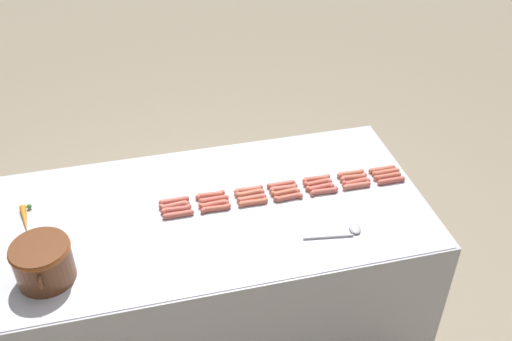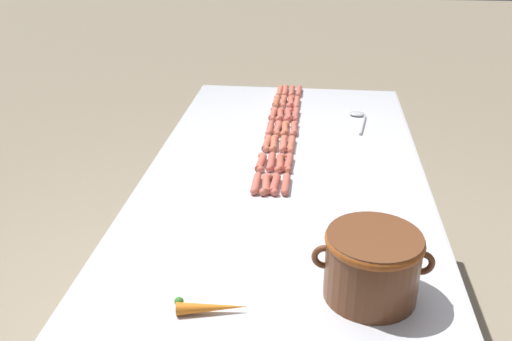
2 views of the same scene
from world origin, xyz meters
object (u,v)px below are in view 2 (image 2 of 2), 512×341
at_px(hot_dog_8, 291,102).
at_px(hot_dog_9, 288,115).
at_px(hot_dog_5, 289,163).
at_px(hot_dog_16, 280,114).
at_px(hot_dog_10, 285,129).
at_px(bean_pot, 372,262).
at_px(hot_dog_18, 274,143).
at_px(hot_dog_24, 270,128).
at_px(hot_dog_4, 291,144).
at_px(hot_dog_19, 271,162).
at_px(hot_dog_7, 292,91).
at_px(hot_dog_11, 283,144).
at_px(hot_dog_1, 297,102).
at_px(hot_dog_0, 299,91).
at_px(hot_dog_27, 256,183).
at_px(hot_dog_3, 294,129).
at_px(hot_dog_13, 275,184).
at_px(hot_dog_14, 285,91).
at_px(hot_dog_23, 273,114).
at_px(hot_dog_26, 261,162).
at_px(serving_spoon, 359,118).
at_px(hot_dog_2, 296,114).
at_px(hot_dog_20, 266,184).
at_px(hot_dog_6, 286,184).
at_px(hot_dog_21, 280,91).
at_px(hot_dog_17, 277,128).
at_px(hot_dog_12, 280,163).
at_px(carrot, 210,307).
at_px(hot_dog_22, 276,101).

height_order(hot_dog_8, hot_dog_9, same).
xyz_separation_m(hot_dog_5, hot_dog_16, (0.07, -0.51, 0.00)).
bearing_deg(hot_dog_5, hot_dog_10, -84.01).
bearing_deg(bean_pot, hot_dog_18, -70.98).
bearing_deg(hot_dog_24, hot_dog_4, 121.23).
bearing_deg(hot_dog_19, hot_dog_7, -91.93).
bearing_deg(hot_dog_11, hot_dog_1, -93.20).
xyz_separation_m(hot_dog_0, hot_dog_27, (0.10, 1.05, 0.00)).
distance_m(hot_dog_8, hot_dog_16, 0.19).
bearing_deg(hot_dog_11, hot_dog_3, -101.37).
height_order(hot_dog_7, hot_dog_13, same).
height_order(hot_dog_14, hot_dog_16, same).
xyz_separation_m(hot_dog_23, hot_dog_26, (0.00, 0.53, 0.00)).
height_order(hot_dog_13, hot_dog_14, same).
bearing_deg(hot_dog_26, hot_dog_19, -164.93).
xyz_separation_m(hot_dog_26, serving_spoon, (-0.38, -0.54, -0.01)).
relative_size(hot_dog_2, hot_dog_14, 1.00).
bearing_deg(bean_pot, hot_dog_24, -72.22).
xyz_separation_m(hot_dog_5, hot_dog_20, (0.07, 0.18, 0.00)).
relative_size(hot_dog_3, hot_dog_6, 1.00).
height_order(hot_dog_3, hot_dog_23, same).
bearing_deg(hot_dog_14, hot_dog_21, 15.45).
xyz_separation_m(hot_dog_17, serving_spoon, (-0.35, -0.19, -0.01)).
xyz_separation_m(hot_dog_3, hot_dog_12, (0.03, 0.35, 0.00)).
relative_size(hot_dog_16, hot_dog_24, 1.00).
bearing_deg(hot_dog_2, hot_dog_24, 61.55).
relative_size(hot_dog_13, hot_dog_17, 1.00).
relative_size(hot_dog_7, hot_dog_8, 1.00).
bearing_deg(hot_dog_0, hot_dog_4, 89.96).
xyz_separation_m(hot_dog_0, hot_dog_13, (0.04, 1.04, 0.00)).
distance_m(hot_dog_16, hot_dog_23, 0.03).
height_order(hot_dog_4, hot_dog_18, same).
distance_m(hot_dog_3, hot_dog_24, 0.10).
bearing_deg(hot_dog_19, hot_dog_6, 110.58).
bearing_deg(hot_dog_17, serving_spoon, -151.89).
xyz_separation_m(hot_dog_13, carrot, (0.10, 0.67, 0.00)).
bearing_deg(hot_dog_24, hot_dog_1, -105.43).
bearing_deg(hot_dog_16, hot_dog_10, 100.77).
bearing_deg(hot_dog_21, hot_dog_10, 96.66).
xyz_separation_m(hot_dog_4, bean_pot, (-0.25, 0.91, 0.08)).
xyz_separation_m(hot_dog_14, hot_dog_21, (0.03, 0.01, 0.00)).
height_order(hot_dog_16, hot_dog_20, same).
xyz_separation_m(hot_dog_20, bean_pot, (-0.31, 0.55, 0.08)).
height_order(hot_dog_3, hot_dog_11, same).
relative_size(hot_dog_16, hot_dog_27, 1.00).
distance_m(hot_dog_0, hot_dog_6, 1.04).
bearing_deg(hot_dog_16, hot_dog_2, -172.78).
bearing_deg(hot_dog_22, hot_dog_20, 92.21).
height_order(hot_dog_12, hot_dog_16, same).
xyz_separation_m(hot_dog_17, hot_dog_26, (0.03, 0.35, 0.00)).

